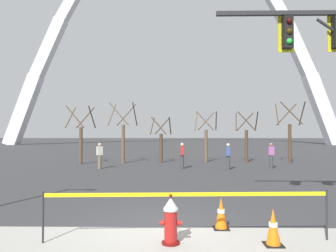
% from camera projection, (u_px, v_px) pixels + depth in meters
% --- Properties ---
extents(ground_plane, '(240.00, 240.00, 0.00)m').
position_uv_depth(ground_plane, '(162.00, 225.00, 7.45)').
color(ground_plane, '#333335').
extents(fire_hydrant, '(0.46, 0.48, 0.99)m').
position_uv_depth(fire_hydrant, '(171.00, 221.00, 6.21)').
color(fire_hydrant, '#5E0F0D').
rests_on(fire_hydrant, ground).
extents(caution_tape_barrier, '(5.86, 0.32, 1.05)m').
position_uv_depth(caution_tape_barrier, '(187.00, 206.00, 6.34)').
color(caution_tape_barrier, '#232326').
rests_on(caution_tape_barrier, ground).
extents(traffic_cone_by_hydrant, '(0.36, 0.36, 0.73)m').
position_uv_depth(traffic_cone_by_hydrant, '(221.00, 214.00, 7.16)').
color(traffic_cone_by_hydrant, black).
rests_on(traffic_cone_by_hydrant, ground).
extents(traffic_cone_mid_sidewalk, '(0.36, 0.36, 0.73)m').
position_uv_depth(traffic_cone_mid_sidewalk, '(273.00, 227.00, 6.12)').
color(traffic_cone_mid_sidewalk, black).
rests_on(traffic_cone_mid_sidewalk, ground).
extents(monument_arch, '(61.75, 2.28, 45.16)m').
position_uv_depth(monument_arch, '(172.00, 35.00, 57.16)').
color(monument_arch, silver).
rests_on(monument_arch, ground).
extents(tree_far_left, '(1.90, 1.91, 4.11)m').
position_uv_depth(tree_far_left, '(81.00, 138.00, 21.95)').
color(tree_far_left, brown).
rests_on(tree_far_left, ground).
extents(tree_left_mid, '(2.04, 2.05, 4.43)m').
position_uv_depth(tree_left_mid, '(123.00, 136.00, 22.83)').
color(tree_left_mid, brown).
rests_on(tree_left_mid, ground).
extents(tree_center_left, '(1.58, 1.59, 3.40)m').
position_uv_depth(tree_center_left, '(161.00, 142.00, 23.01)').
color(tree_center_left, '#473323').
rests_on(tree_center_left, ground).
extents(tree_center_right, '(1.79, 1.80, 3.86)m').
position_uv_depth(tree_center_right, '(206.00, 139.00, 23.60)').
color(tree_center_right, brown).
rests_on(tree_center_right, ground).
extents(tree_right_mid, '(1.77, 1.78, 3.82)m').
position_uv_depth(tree_right_mid, '(246.00, 140.00, 23.53)').
color(tree_right_mid, '#473323').
rests_on(tree_right_mid, ground).
extents(tree_far_right, '(2.06, 2.08, 4.49)m').
position_uv_depth(tree_far_right, '(290.00, 136.00, 22.92)').
color(tree_far_right, '#473323').
rests_on(tree_far_right, ground).
extents(pedestrian_walking_left, '(0.22, 0.34, 1.59)m').
position_uv_depth(pedestrian_walking_left, '(182.00, 155.00, 19.21)').
color(pedestrian_walking_left, '#38383D').
rests_on(pedestrian_walking_left, ground).
extents(pedestrian_standing_center, '(0.35, 0.22, 1.59)m').
position_uv_depth(pedestrian_standing_center, '(271.00, 155.00, 19.20)').
color(pedestrian_standing_center, '#38383D').
rests_on(pedestrian_standing_center, ground).
extents(pedestrian_walking_right, '(0.39, 0.36, 1.59)m').
position_uv_depth(pedestrian_walking_right, '(100.00, 155.00, 19.14)').
color(pedestrian_walking_right, brown).
rests_on(pedestrian_walking_right, ground).
extents(pedestrian_near_trees, '(0.25, 0.37, 1.59)m').
position_uv_depth(pedestrian_near_trees, '(228.00, 156.00, 18.59)').
color(pedestrian_near_trees, '#38383D').
rests_on(pedestrian_near_trees, ground).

